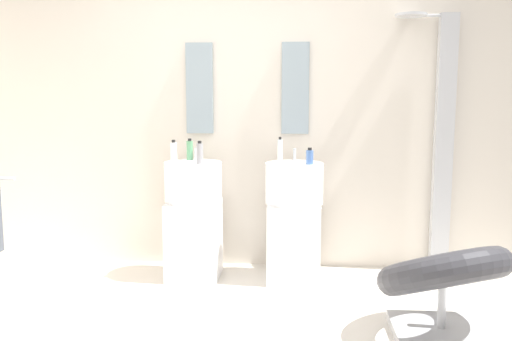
# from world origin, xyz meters

# --- Properties ---
(rear_partition) EXTENTS (4.80, 0.10, 2.60)m
(rear_partition) POSITION_xyz_m (0.00, 1.65, 1.30)
(rear_partition) COLOR beige
(rear_partition) RESTS_ON ground_plane
(pedestal_sink_left) EXTENTS (0.44, 0.44, 1.01)m
(pedestal_sink_left) POSITION_xyz_m (-0.39, 1.24, 0.48)
(pedestal_sink_left) COLOR white
(pedestal_sink_left) RESTS_ON ground_plane
(pedestal_sink_right) EXTENTS (0.44, 0.44, 1.01)m
(pedestal_sink_right) POSITION_xyz_m (0.39, 1.24, 0.48)
(pedestal_sink_right) COLOR white
(pedestal_sink_right) RESTS_ON ground_plane
(vanity_mirror_left) EXTENTS (0.22, 0.03, 0.73)m
(vanity_mirror_left) POSITION_xyz_m (-0.39, 1.58, 1.48)
(vanity_mirror_left) COLOR #8C9EA8
(vanity_mirror_right) EXTENTS (0.22, 0.03, 0.73)m
(vanity_mirror_right) POSITION_xyz_m (0.39, 1.58, 1.48)
(vanity_mirror_right) COLOR #8C9EA8
(shower_column) EXTENTS (0.49, 0.24, 2.05)m
(shower_column) POSITION_xyz_m (1.55, 1.53, 1.08)
(shower_column) COLOR #B7BABF
(shower_column) RESTS_ON ground_plane
(lounge_chair) EXTENTS (1.05, 1.06, 0.65)m
(lounge_chair) POSITION_xyz_m (1.27, 0.28, 0.35)
(lounge_chair) COLOR #B7BABF
(lounge_chair) RESTS_ON ground_plane
(soap_bottle_green) EXTENTS (0.05, 0.05, 0.17)m
(soap_bottle_green) POSITION_xyz_m (-0.44, 1.38, 0.99)
(soap_bottle_green) COLOR #59996B
(soap_bottle_green) RESTS_ON pedestal_sink_left
(soap_bottle_blue) EXTENTS (0.05, 0.05, 0.12)m
(soap_bottle_blue) POSITION_xyz_m (0.50, 1.17, 0.97)
(soap_bottle_blue) COLOR #4C72B7
(soap_bottle_blue) RESTS_ON pedestal_sink_right
(soap_bottle_grey) EXTENTS (0.05, 0.05, 0.18)m
(soap_bottle_grey) POSITION_xyz_m (-0.31, 1.12, 1.00)
(soap_bottle_grey) COLOR #99999E
(soap_bottle_grey) RESTS_ON pedestal_sink_left
(soap_bottle_clear) EXTENTS (0.04, 0.04, 0.20)m
(soap_bottle_clear) POSITION_xyz_m (0.28, 1.28, 1.01)
(soap_bottle_clear) COLOR silver
(soap_bottle_clear) RESTS_ON pedestal_sink_right
(soap_bottle_white) EXTENTS (0.05, 0.05, 0.18)m
(soap_bottle_white) POSITION_xyz_m (-0.52, 1.15, 1.00)
(soap_bottle_white) COLOR white
(soap_bottle_white) RESTS_ON pedestal_sink_left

